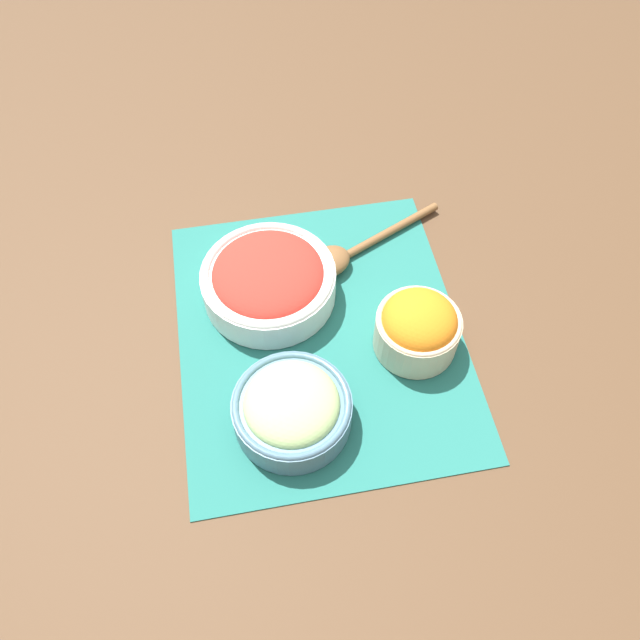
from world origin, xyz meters
The scene contains 6 objects.
ground_plane centered at (0.00, 0.00, 0.00)m, with size 3.00×3.00×0.00m, color #513823.
placemat centered at (0.00, 0.00, 0.00)m, with size 0.45×0.38×0.00m.
tomato_bowl centered at (-0.08, -0.06, 0.04)m, with size 0.18×0.18×0.07m.
cucumber_bowl centered at (0.12, -0.06, 0.04)m, with size 0.15×0.15×0.07m.
carrot_bowl centered at (0.04, 0.12, 0.04)m, with size 0.11×0.11×0.08m.
wooden_spoon centered at (-0.12, 0.05, 0.02)m, with size 0.13×0.23×0.03m.
Camera 1 is at (0.45, -0.08, 0.71)m, focal length 35.00 mm.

